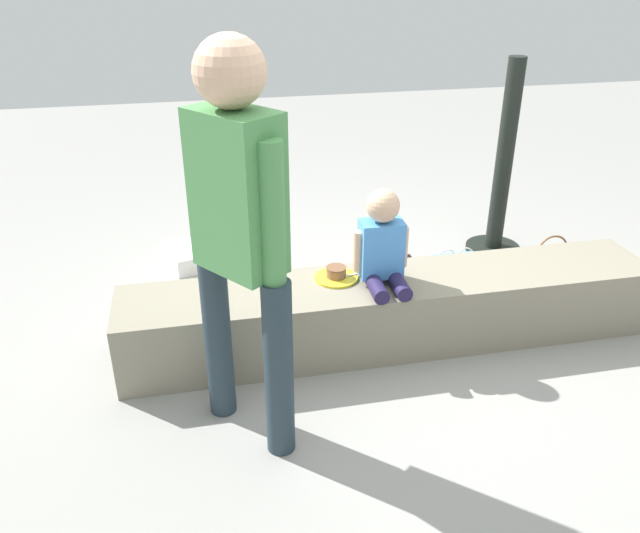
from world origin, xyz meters
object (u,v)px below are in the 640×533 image
(party_cup_red, at_px, (317,278))
(handbag_brown_canvas, at_px, (550,265))
(child_seated, at_px, (382,244))
(cake_plate, at_px, (336,275))
(gift_bag, at_px, (454,276))
(cake_box_white, at_px, (197,255))
(adult_standing, at_px, (239,218))
(water_bottle_far_side, at_px, (490,274))
(water_bottle_near_gift, at_px, (403,246))
(handbag_black_leather, at_px, (386,273))

(party_cup_red, xyz_separation_m, handbag_brown_canvas, (1.40, -0.26, 0.07))
(child_seated, distance_m, cake_plate, 0.30)
(gift_bag, relative_size, cake_box_white, 0.93)
(adult_standing, height_order, handbag_brown_canvas, adult_standing)
(cake_plate, bearing_deg, child_seated, -22.77)
(adult_standing, distance_m, water_bottle_far_side, 2.02)
(cake_plate, height_order, water_bottle_near_gift, cake_plate)
(water_bottle_near_gift, xyz_separation_m, water_bottle_far_side, (0.38, -0.50, 0.01))
(gift_bag, distance_m, party_cup_red, 0.82)
(party_cup_red, height_order, cake_box_white, cake_box_white)
(child_seated, bearing_deg, water_bottle_near_gift, 64.48)
(adult_standing, xyz_separation_m, gift_bag, (1.30, 0.92, -0.85))
(water_bottle_far_side, distance_m, handbag_black_leather, 0.63)
(child_seated, xyz_separation_m, handbag_black_leather, (0.22, 0.57, -0.47))
(cake_plate, height_order, handbag_brown_canvas, cake_plate)
(water_bottle_far_side, bearing_deg, child_seated, -152.33)
(party_cup_red, height_order, handbag_black_leather, handbag_black_leather)
(gift_bag, height_order, water_bottle_near_gift, gift_bag)
(water_bottle_far_side, height_order, handbag_black_leather, handbag_black_leather)
(child_seated, relative_size, gift_bag, 1.57)
(water_bottle_near_gift, relative_size, water_bottle_far_side, 0.92)
(cake_plate, height_order, water_bottle_far_side, cake_plate)
(party_cup_red, bearing_deg, handbag_black_leather, -17.69)
(water_bottle_near_gift, height_order, handbag_black_leather, handbag_black_leather)
(adult_standing, bearing_deg, party_cup_red, 65.95)
(water_bottle_far_side, bearing_deg, party_cup_red, 165.55)
(adult_standing, bearing_deg, handbag_black_leather, 49.05)
(child_seated, distance_m, cake_box_white, 1.54)
(adult_standing, xyz_separation_m, cake_box_white, (-0.17, 1.66, -0.92))
(water_bottle_far_side, bearing_deg, gift_bag, -172.81)
(gift_bag, relative_size, water_bottle_near_gift, 1.52)
(cake_plate, height_order, gift_bag, cake_plate)
(water_bottle_far_side, bearing_deg, water_bottle_near_gift, 127.69)
(water_bottle_near_gift, height_order, handbag_brown_canvas, handbag_brown_canvas)
(water_bottle_near_gift, height_order, party_cup_red, water_bottle_near_gift)
(child_seated, relative_size, party_cup_red, 5.03)
(water_bottle_near_gift, bearing_deg, handbag_brown_canvas, -32.79)
(adult_standing, distance_m, cake_box_white, 1.91)
(adult_standing, bearing_deg, cake_box_white, 95.77)
(cake_box_white, distance_m, handbag_brown_canvas, 2.22)
(handbag_black_leather, bearing_deg, water_bottle_far_side, -12.29)
(adult_standing, xyz_separation_m, handbag_black_leather, (0.94, 1.08, -0.87))
(child_seated, bearing_deg, adult_standing, -144.58)
(cake_plate, distance_m, handbag_black_leather, 0.70)
(child_seated, bearing_deg, cake_box_white, 127.65)
(water_bottle_near_gift, relative_size, party_cup_red, 2.11)
(handbag_brown_canvas, bearing_deg, cake_box_white, 161.19)
(gift_bag, distance_m, handbag_black_leather, 0.40)
(gift_bag, xyz_separation_m, water_bottle_near_gift, (-0.13, 0.53, -0.04))
(cake_plate, height_order, party_cup_red, cake_plate)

